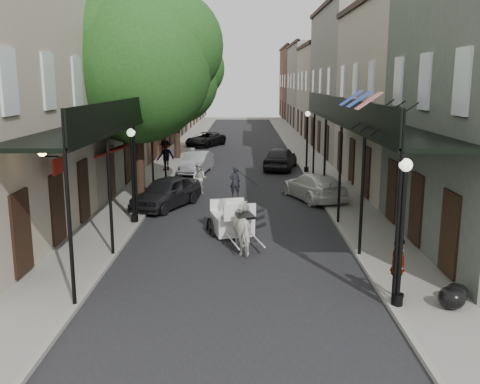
{
  "coord_description": "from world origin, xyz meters",
  "views": [
    {
      "loc": [
        0.26,
        -14.55,
        5.63
      ],
      "look_at": [
        0.11,
        4.75,
        1.6
      ],
      "focal_mm": 40.0,
      "sensor_mm": 36.0,
      "label": 1
    }
  ],
  "objects_px": {
    "tree_far": "(181,78)",
    "pedestrian_sidewalk_left": "(166,155)",
    "pedestrian_walking": "(199,179)",
    "lamppost_right_near": "(402,231)",
    "lamppost_right_far": "(307,141)",
    "car_left_far": "(205,139)",
    "car_left_near": "(166,192)",
    "car_right_near": "(314,186)",
    "car_left_mid": "(197,163)",
    "tree_near": "(146,61)",
    "car_right_far": "(280,158)",
    "horse": "(246,228)",
    "pedestrian_sidewalk_right": "(398,268)",
    "lamppost_left": "(133,174)",
    "carriage": "(229,205)"
  },
  "relations": [
    {
      "from": "tree_far",
      "to": "pedestrian_sidewalk_left",
      "type": "bearing_deg",
      "value": -94.27
    },
    {
      "from": "pedestrian_walking",
      "to": "pedestrian_sidewalk_left",
      "type": "relative_size",
      "value": 0.83
    },
    {
      "from": "lamppost_right_near",
      "to": "lamppost_right_far",
      "type": "bearing_deg",
      "value": 90.0
    },
    {
      "from": "pedestrian_walking",
      "to": "car_left_far",
      "type": "bearing_deg",
      "value": 109.48
    },
    {
      "from": "car_left_near",
      "to": "lamppost_right_near",
      "type": "bearing_deg",
      "value": -31.8
    },
    {
      "from": "car_right_near",
      "to": "car_left_mid",
      "type": "bearing_deg",
      "value": -69.58
    },
    {
      "from": "lamppost_right_far",
      "to": "tree_near",
      "type": "bearing_deg",
      "value": -136.69
    },
    {
      "from": "tree_far",
      "to": "car_left_near",
      "type": "xyz_separation_m",
      "value": [
        1.0,
        -15.23,
        -5.13
      ]
    },
    {
      "from": "car_right_far",
      "to": "horse",
      "type": "bearing_deg",
      "value": 95.01
    },
    {
      "from": "lamppost_right_far",
      "to": "car_left_far",
      "type": "xyz_separation_m",
      "value": [
        -7.22,
        13.95,
        -1.43
      ]
    },
    {
      "from": "car_left_near",
      "to": "car_right_near",
      "type": "relative_size",
      "value": 0.93
    },
    {
      "from": "pedestrian_sidewalk_right",
      "to": "car_left_mid",
      "type": "distance_m",
      "value": 20.94
    },
    {
      "from": "lamppost_left",
      "to": "car_left_mid",
      "type": "bearing_deg",
      "value": 83.43
    },
    {
      "from": "carriage",
      "to": "car_right_far",
      "type": "relative_size",
      "value": 0.6
    },
    {
      "from": "lamppost_right_near",
      "to": "car_left_near",
      "type": "distance_m",
      "value": 13.25
    },
    {
      "from": "pedestrian_sidewalk_right",
      "to": "car_left_far",
      "type": "xyz_separation_m",
      "value": [
        -7.32,
        33.5,
        -0.31
      ]
    },
    {
      "from": "lamppost_left",
      "to": "car_left_near",
      "type": "height_order",
      "value": "lamppost_left"
    },
    {
      "from": "lamppost_right_far",
      "to": "pedestrian_walking",
      "type": "height_order",
      "value": "lamppost_right_far"
    },
    {
      "from": "car_left_near",
      "to": "car_right_far",
      "type": "height_order",
      "value": "car_right_far"
    },
    {
      "from": "horse",
      "to": "car_left_far",
      "type": "distance_m",
      "value": 29.43
    },
    {
      "from": "tree_far",
      "to": "car_right_far",
      "type": "height_order",
      "value": "tree_far"
    },
    {
      "from": "lamppost_right_far",
      "to": "pedestrian_sidewalk_left",
      "type": "xyz_separation_m",
      "value": [
        -8.76,
        0.56,
        -0.99
      ]
    },
    {
      "from": "pedestrian_sidewalk_left",
      "to": "pedestrian_walking",
      "type": "bearing_deg",
      "value": 74.5
    },
    {
      "from": "lamppost_right_near",
      "to": "pedestrian_walking",
      "type": "height_order",
      "value": "lamppost_right_near"
    },
    {
      "from": "lamppost_right_far",
      "to": "pedestrian_walking",
      "type": "bearing_deg",
      "value": -135.1
    },
    {
      "from": "car_left_mid",
      "to": "car_left_far",
      "type": "distance_m",
      "value": 13.74
    },
    {
      "from": "tree_near",
      "to": "car_right_far",
      "type": "relative_size",
      "value": 2.2
    },
    {
      "from": "pedestrian_walking",
      "to": "carriage",
      "type": "bearing_deg",
      "value": -59.66
    },
    {
      "from": "pedestrian_walking",
      "to": "pedestrian_sidewalk_right",
      "type": "relative_size",
      "value": 0.97
    },
    {
      "from": "pedestrian_sidewalk_left",
      "to": "car_left_mid",
      "type": "bearing_deg",
      "value": 132.63
    },
    {
      "from": "car_left_far",
      "to": "car_right_near",
      "type": "distance_m",
      "value": 22.33
    },
    {
      "from": "lamppost_left",
      "to": "lamppost_right_far",
      "type": "xyz_separation_m",
      "value": [
        8.2,
        12.0,
        0.0
      ]
    },
    {
      "from": "lamppost_right_near",
      "to": "car_left_far",
      "type": "height_order",
      "value": "lamppost_right_near"
    },
    {
      "from": "car_right_near",
      "to": "lamppost_right_far",
      "type": "bearing_deg",
      "value": -113.22
    },
    {
      "from": "pedestrian_sidewalk_left",
      "to": "car_left_near",
      "type": "xyz_separation_m",
      "value": [
        1.42,
        -9.61,
        -0.36
      ]
    },
    {
      "from": "pedestrian_sidewalk_left",
      "to": "car_right_near",
      "type": "distance_m",
      "value": 11.45
    },
    {
      "from": "tree_near",
      "to": "car_left_mid",
      "type": "xyz_separation_m",
      "value": [
        1.5,
        8.04,
        -5.83
      ]
    },
    {
      "from": "lamppost_right_near",
      "to": "pedestrian_sidewalk_right",
      "type": "xyz_separation_m",
      "value": [
        0.1,
        0.45,
        -1.12
      ]
    },
    {
      "from": "car_left_far",
      "to": "car_right_near",
      "type": "xyz_separation_m",
      "value": [
        6.72,
        -21.3,
        0.03
      ]
    },
    {
      "from": "tree_far",
      "to": "car_left_far",
      "type": "distance_m",
      "value": 9.42
    },
    {
      "from": "lamppost_right_near",
      "to": "pedestrian_sidewalk_right",
      "type": "distance_m",
      "value": 1.21
    },
    {
      "from": "lamppost_right_near",
      "to": "pedestrian_walking",
      "type": "xyz_separation_m",
      "value": [
        -6.1,
        13.92,
        -1.26
      ]
    },
    {
      "from": "lamppost_left",
      "to": "pedestrian_sidewalk_left",
      "type": "distance_m",
      "value": 12.61
    },
    {
      "from": "pedestrian_sidewalk_left",
      "to": "pedestrian_sidewalk_right",
      "type": "xyz_separation_m",
      "value": [
        8.86,
        -20.12,
        -0.13
      ]
    },
    {
      "from": "lamppost_right_far",
      "to": "carriage",
      "type": "height_order",
      "value": "lamppost_right_far"
    },
    {
      "from": "car_right_far",
      "to": "tree_near",
      "type": "bearing_deg",
      "value": 66.87
    },
    {
      "from": "lamppost_left",
      "to": "carriage",
      "type": "distance_m",
      "value": 4.05
    },
    {
      "from": "car_left_near",
      "to": "car_left_far",
      "type": "height_order",
      "value": "car_left_near"
    },
    {
      "from": "lamppost_right_near",
      "to": "carriage",
      "type": "relative_size",
      "value": 1.41
    },
    {
      "from": "lamppost_right_far",
      "to": "pedestrian_sidewalk_left",
      "type": "bearing_deg",
      "value": 176.32
    }
  ]
}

